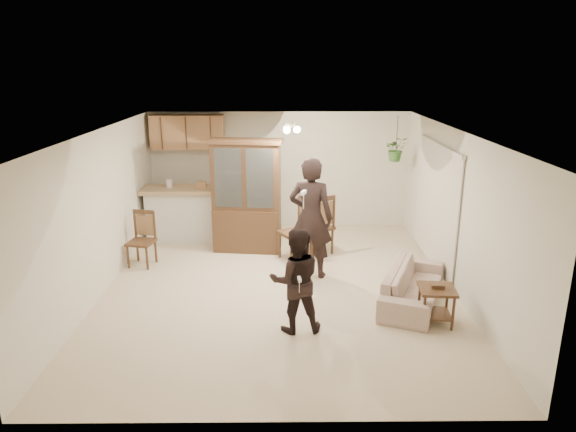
{
  "coord_description": "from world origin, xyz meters",
  "views": [
    {
      "loc": [
        0.08,
        -7.61,
        3.47
      ],
      "look_at": [
        0.15,
        0.4,
        1.08
      ],
      "focal_mm": 32.0,
      "sensor_mm": 36.0,
      "label": 1
    }
  ],
  "objects_px": {
    "adult": "(311,225)",
    "side_table": "(436,305)",
    "chair_hutch_left": "(295,243)",
    "child": "(296,284)",
    "sofa": "(413,279)",
    "china_hutch": "(247,197)",
    "chair_hutch_right": "(317,236)",
    "chair_bar": "(142,251)"
  },
  "relations": [
    {
      "from": "chair_hutch_left",
      "to": "sofa",
      "type": "bearing_deg",
      "value": 13.39
    },
    {
      "from": "adult",
      "to": "side_table",
      "type": "xyz_separation_m",
      "value": [
        1.65,
        -1.71,
        -0.62
      ]
    },
    {
      "from": "side_table",
      "to": "chair_hutch_left",
      "type": "distance_m",
      "value": 3.09
    },
    {
      "from": "sofa",
      "to": "adult",
      "type": "relative_size",
      "value": 1.04
    },
    {
      "from": "child",
      "to": "china_hutch",
      "type": "distance_m",
      "value": 3.26
    },
    {
      "from": "adult",
      "to": "child",
      "type": "height_order",
      "value": "adult"
    },
    {
      "from": "sofa",
      "to": "adult",
      "type": "bearing_deg",
      "value": 77.53
    },
    {
      "from": "china_hutch",
      "to": "side_table",
      "type": "distance_m",
      "value": 4.14
    },
    {
      "from": "child",
      "to": "adult",
      "type": "bearing_deg",
      "value": -105.62
    },
    {
      "from": "adult",
      "to": "chair_bar",
      "type": "relative_size",
      "value": 1.85
    },
    {
      "from": "adult",
      "to": "chair_hutch_left",
      "type": "relative_size",
      "value": 1.58
    },
    {
      "from": "chair_hutch_right",
      "to": "china_hutch",
      "type": "bearing_deg",
      "value": -34.61
    },
    {
      "from": "adult",
      "to": "child",
      "type": "distance_m",
      "value": 1.91
    },
    {
      "from": "adult",
      "to": "chair_hutch_left",
      "type": "distance_m",
      "value": 0.97
    },
    {
      "from": "adult",
      "to": "china_hutch",
      "type": "distance_m",
      "value": 1.7
    },
    {
      "from": "sofa",
      "to": "chair_bar",
      "type": "relative_size",
      "value": 1.93
    },
    {
      "from": "chair_hutch_left",
      "to": "side_table",
      "type": "bearing_deg",
      "value": 6.89
    },
    {
      "from": "adult",
      "to": "chair_hutch_right",
      "type": "height_order",
      "value": "adult"
    },
    {
      "from": "adult",
      "to": "chair_bar",
      "type": "distance_m",
      "value": 3.07
    },
    {
      "from": "child",
      "to": "chair_hutch_left",
      "type": "xyz_separation_m",
      "value": [
        0.06,
        2.61,
        -0.35
      ]
    },
    {
      "from": "sofa",
      "to": "child",
      "type": "xyz_separation_m",
      "value": [
        -1.79,
        -0.83,
        0.31
      ]
    },
    {
      "from": "china_hutch",
      "to": "chair_hutch_right",
      "type": "bearing_deg",
      "value": 0.07
    },
    {
      "from": "side_table",
      "to": "chair_hutch_right",
      "type": "xyz_separation_m",
      "value": [
        -1.46,
        2.81,
        0.05
      ]
    },
    {
      "from": "china_hutch",
      "to": "chair_hutch_left",
      "type": "distance_m",
      "value": 1.27
    },
    {
      "from": "china_hutch",
      "to": "adult",
      "type": "bearing_deg",
      "value": -41.05
    },
    {
      "from": "side_table",
      "to": "chair_bar",
      "type": "bearing_deg",
      "value": 154.75
    },
    {
      "from": "china_hutch",
      "to": "chair_hutch_right",
      "type": "xyz_separation_m",
      "value": [
        1.33,
        -0.15,
        -0.73
      ]
    },
    {
      "from": "side_table",
      "to": "chair_bar",
      "type": "relative_size",
      "value": 0.6
    },
    {
      "from": "sofa",
      "to": "child",
      "type": "height_order",
      "value": "child"
    },
    {
      "from": "sofa",
      "to": "chair_hutch_right",
      "type": "xyz_separation_m",
      "value": [
        -1.31,
        2.15,
        -0.04
      ]
    },
    {
      "from": "child",
      "to": "chair_hutch_right",
      "type": "height_order",
      "value": "child"
    },
    {
      "from": "chair_bar",
      "to": "chair_hutch_left",
      "type": "xyz_separation_m",
      "value": [
        2.73,
        0.27,
        0.05
      ]
    },
    {
      "from": "chair_bar",
      "to": "chair_hutch_left",
      "type": "relative_size",
      "value": 0.86
    },
    {
      "from": "china_hutch",
      "to": "chair_hutch_left",
      "type": "bearing_deg",
      "value": -22.71
    },
    {
      "from": "sofa",
      "to": "chair_hutch_right",
      "type": "relative_size",
      "value": 1.63
    },
    {
      "from": "china_hutch",
      "to": "chair_bar",
      "type": "height_order",
      "value": "china_hutch"
    },
    {
      "from": "adult",
      "to": "side_table",
      "type": "height_order",
      "value": "adult"
    },
    {
      "from": "child",
      "to": "sofa",
      "type": "bearing_deg",
      "value": -161.91
    },
    {
      "from": "adult",
      "to": "chair_hutch_left",
      "type": "xyz_separation_m",
      "value": [
        -0.24,
        0.74,
        -0.58
      ]
    },
    {
      "from": "side_table",
      "to": "chair_hutch_right",
      "type": "distance_m",
      "value": 3.17
    },
    {
      "from": "chair_bar",
      "to": "chair_hutch_left",
      "type": "height_order",
      "value": "chair_hutch_left"
    },
    {
      "from": "chair_bar",
      "to": "chair_hutch_right",
      "type": "height_order",
      "value": "chair_hutch_right"
    }
  ]
}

